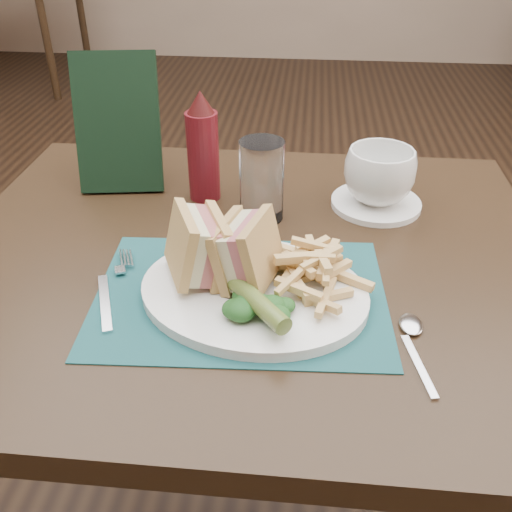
# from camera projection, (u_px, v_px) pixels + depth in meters

# --- Properties ---
(floor) EXTENTS (7.00, 7.00, 0.00)m
(floor) POSITION_uv_depth(u_px,v_px,m) (268.00, 373.00, 1.67)
(floor) COLOR black
(floor) RESTS_ON ground
(wall_back) EXTENTS (6.00, 0.00, 6.00)m
(wall_back) POSITION_uv_depth(u_px,v_px,m) (302.00, 59.00, 4.57)
(wall_back) COLOR tan
(wall_back) RESTS_ON ground
(table_main) EXTENTS (0.90, 0.75, 0.75)m
(table_main) POSITION_uv_depth(u_px,v_px,m) (248.00, 422.00, 1.05)
(table_main) COLOR black
(table_main) RESTS_ON ground
(table_bg_left) EXTENTS (0.90, 0.75, 0.75)m
(table_bg_left) POSITION_uv_depth(u_px,v_px,m) (10.00, 27.00, 3.84)
(table_bg_left) COLOR black
(table_bg_left) RESTS_ON ground
(placemat) EXTENTS (0.40, 0.29, 0.00)m
(placemat) POSITION_uv_depth(u_px,v_px,m) (241.00, 295.00, 0.75)
(placemat) COLOR #164648
(placemat) RESTS_ON table_main
(plate) EXTENTS (0.34, 0.29, 0.01)m
(plate) POSITION_uv_depth(u_px,v_px,m) (254.00, 292.00, 0.74)
(plate) COLOR white
(plate) RESTS_ON placemat
(sandwich_half_a) EXTENTS (0.11, 0.12, 0.10)m
(sandwich_half_a) POSITION_uv_depth(u_px,v_px,m) (181.00, 248.00, 0.73)
(sandwich_half_a) COLOR tan
(sandwich_half_a) RESTS_ON plate
(sandwich_half_b) EXTENTS (0.10, 0.11, 0.10)m
(sandwich_half_b) POSITION_uv_depth(u_px,v_px,m) (232.00, 247.00, 0.73)
(sandwich_half_b) COLOR tan
(sandwich_half_b) RESTS_ON plate
(kale_garnish) EXTENTS (0.11, 0.08, 0.03)m
(kale_garnish) POSITION_uv_depth(u_px,v_px,m) (257.00, 305.00, 0.69)
(kale_garnish) COLOR #153C17
(kale_garnish) RESTS_ON plate
(pickle_spear) EXTENTS (0.09, 0.11, 0.03)m
(pickle_spear) POSITION_uv_depth(u_px,v_px,m) (256.00, 301.00, 0.68)
(pickle_spear) COLOR #4B5E24
(pickle_spear) RESTS_ON plate
(fries_pile) EXTENTS (0.18, 0.20, 0.05)m
(fries_pile) POSITION_uv_depth(u_px,v_px,m) (315.00, 265.00, 0.74)
(fries_pile) COLOR tan
(fries_pile) RESTS_ON plate
(fork) EXTENTS (0.09, 0.17, 0.01)m
(fork) POSITION_uv_depth(u_px,v_px,m) (112.00, 286.00, 0.76)
(fork) COLOR silver
(fork) RESTS_ON placemat
(spoon) EXTENTS (0.06, 0.15, 0.01)m
(spoon) POSITION_uv_depth(u_px,v_px,m) (416.00, 349.00, 0.66)
(spoon) COLOR silver
(spoon) RESTS_ON table_main
(saucer) EXTENTS (0.20, 0.20, 0.01)m
(saucer) POSITION_uv_depth(u_px,v_px,m) (376.00, 203.00, 0.96)
(saucer) COLOR white
(saucer) RESTS_ON table_main
(coffee_cup) EXTENTS (0.15, 0.15, 0.09)m
(coffee_cup) POSITION_uv_depth(u_px,v_px,m) (379.00, 176.00, 0.93)
(coffee_cup) COLOR white
(coffee_cup) RESTS_ON saucer
(drinking_glass) EXTENTS (0.08, 0.08, 0.13)m
(drinking_glass) POSITION_uv_depth(u_px,v_px,m) (262.00, 181.00, 0.89)
(drinking_glass) COLOR silver
(drinking_glass) RESTS_ON table_main
(ketchup_bottle) EXTENTS (0.07, 0.07, 0.19)m
(ketchup_bottle) POSITION_uv_depth(u_px,v_px,m) (203.00, 146.00, 0.94)
(ketchup_bottle) COLOR #520E15
(ketchup_bottle) RESTS_ON table_main
(check_presenter) EXTENTS (0.15, 0.11, 0.23)m
(check_presenter) POSITION_uv_depth(u_px,v_px,m) (118.00, 123.00, 0.97)
(check_presenter) COLOR black
(check_presenter) RESTS_ON table_main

